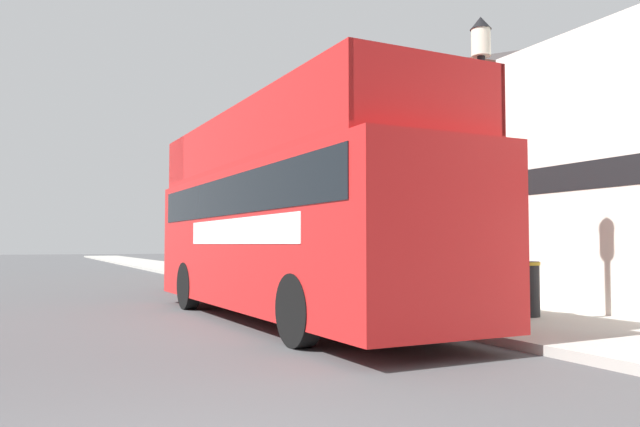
{
  "coord_description": "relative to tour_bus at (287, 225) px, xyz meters",
  "views": [
    {
      "loc": [
        -0.79,
        -3.21,
        1.47
      ],
      "look_at": [
        4.53,
        7.97,
        2.08
      ],
      "focal_mm": 35.0,
      "sensor_mm": 36.0,
      "label": 1
    }
  ],
  "objects": [
    {
      "name": "ground_plane",
      "position": [
        -3.8,
        13.07,
        -1.83
      ],
      "size": [
        144.0,
        144.0,
        0.0
      ],
      "primitive_type": "plane",
      "color": "#4C4C4F"
    },
    {
      "name": "sidewalk",
      "position": [
        3.42,
        10.07,
        -1.76
      ],
      "size": [
        3.63,
        108.0,
        0.14
      ],
      "color": "#ADAAA3",
      "rests_on": "ground_plane"
    },
    {
      "name": "brick_terrace_rear",
      "position": [
        8.23,
        10.47,
        2.45
      ],
      "size": [
        6.0,
        19.26,
        8.55
      ],
      "color": "brown",
      "rests_on": "ground_plane"
    },
    {
      "name": "tour_bus",
      "position": [
        0.0,
        0.0,
        0.0
      ],
      "size": [
        2.76,
        9.86,
        3.96
      ],
      "rotation": [
        0.0,
        0.0,
        0.03
      ],
      "color": "red",
      "rests_on": "ground_plane"
    },
    {
      "name": "parked_car_ahead_of_bus",
      "position": [
        0.52,
        7.29,
        -1.09
      ],
      "size": [
        1.86,
        4.24,
        1.6
      ],
      "rotation": [
        0.0,
        0.0,
        0.04
      ],
      "color": "maroon",
      "rests_on": "ground_plane"
    },
    {
      "name": "pedestrian_third",
      "position": [
        2.35,
        -2.92,
        -0.57
      ],
      "size": [
        0.49,
        0.27,
        1.85
      ],
      "color": "#232328",
      "rests_on": "sidewalk"
    },
    {
      "name": "lamp_post_nearest",
      "position": [
        2.2,
        -3.09,
        1.8
      ],
      "size": [
        0.35,
        0.35,
        5.11
      ],
      "color": "black",
      "rests_on": "sidewalk"
    },
    {
      "name": "lamp_post_second",
      "position": [
        2.25,
        5.97,
        1.83
      ],
      "size": [
        0.35,
        0.35,
        5.15
      ],
      "color": "black",
      "rests_on": "sidewalk"
    },
    {
      "name": "lamp_post_third",
      "position": [
        2.24,
        15.04,
        1.43
      ],
      "size": [
        0.35,
        0.35,
        4.49
      ],
      "color": "black",
      "rests_on": "sidewalk"
    },
    {
      "name": "litter_bin",
      "position": [
        3.8,
        -2.39,
        -1.15
      ],
      "size": [
        0.48,
        0.48,
        1.01
      ],
      "color": "black",
      "rests_on": "sidewalk"
    }
  ]
}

